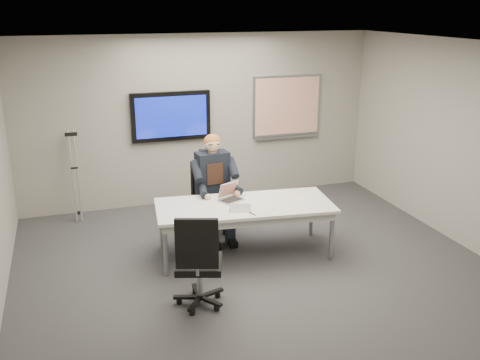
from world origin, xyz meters
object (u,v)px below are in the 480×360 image
object	(u,v)px
office_chair_far	(211,209)
laptop	(230,195)
seated_person	(216,198)
conference_table	(244,210)
office_chair_near	(199,278)

from	to	relation	value
office_chair_far	laptop	world-z (taller)	office_chair_far
office_chair_far	seated_person	distance (m)	0.38
laptop	conference_table	bearing A→B (deg)	-86.54
conference_table	laptop	xyz separation A→B (m)	(-0.13, 0.24, 0.14)
office_chair_near	laptop	xyz separation A→B (m)	(0.78, 1.35, 0.42)
office_chair_near	seated_person	world-z (taller)	seated_person
conference_table	laptop	bearing A→B (deg)	124.88
office_chair_near	laptop	world-z (taller)	office_chair_near
office_chair_far	seated_person	xyz separation A→B (m)	(0.01, -0.27, 0.27)
conference_table	office_chair_far	bearing A→B (deg)	110.24
office_chair_near	seated_person	distance (m)	1.91
laptop	seated_person	bearing A→B (deg)	75.99
office_chair_near	conference_table	bearing A→B (deg)	-111.03
conference_table	office_chair_near	size ratio (longest dim) A/B	2.13
office_chair_far	office_chair_near	bearing A→B (deg)	-127.21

